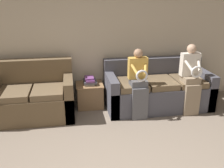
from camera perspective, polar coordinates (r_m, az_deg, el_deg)
name	(u,v)px	position (r m, az deg, el deg)	size (l,w,h in m)	color
wall_back	(91,39)	(4.93, -4.73, 10.12)	(7.77, 0.06, 2.55)	beige
couch_main	(157,90)	(4.97, 10.23, -1.29)	(2.00, 0.92, 0.91)	#4C4C56
couch_side	(33,98)	(4.71, -17.54, -3.00)	(1.44, 0.88, 0.98)	brown
child_left_seated	(139,81)	(4.37, 6.12, 0.57)	(0.34, 0.37, 1.23)	#56565B
child_right_seated	(191,77)	(4.72, 17.60, 1.52)	(0.34, 0.37, 1.27)	gray
side_shelf	(90,95)	(4.93, -5.10, -2.44)	(0.52, 0.48, 0.46)	olive
book_stack	(90,81)	(4.83, -5.13, 0.76)	(0.24, 0.31, 0.14)	gray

